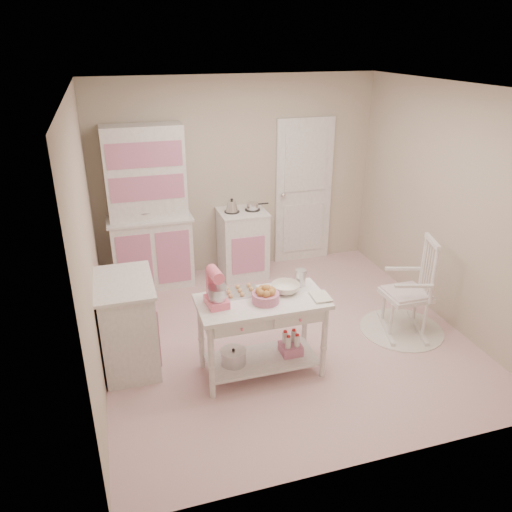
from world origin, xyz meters
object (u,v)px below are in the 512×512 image
(stand_mixer, at_px, (216,288))
(base_cabinet, at_px, (128,323))
(work_table, at_px, (262,337))
(stove, at_px, (243,243))
(bread_basket, at_px, (266,298))
(hutch, at_px, (149,209))
(rocking_chair, at_px, (407,286))

(stand_mixer, bearing_deg, base_cabinet, 142.58)
(base_cabinet, xyz_separation_m, work_table, (1.20, -0.51, -0.06))
(work_table, bearing_deg, stove, 79.29)
(stove, bearing_deg, stand_mixer, -111.10)
(bread_basket, bearing_deg, stove, 80.03)
(stand_mixer, xyz_separation_m, bread_basket, (0.44, -0.07, -0.12))
(hutch, xyz_separation_m, bread_basket, (0.81, -2.27, -0.19))
(work_table, bearing_deg, rocking_chair, 8.82)
(hutch, distance_m, rocking_chair, 3.23)
(hutch, bearing_deg, rocking_chair, -37.84)
(stove, height_order, rocking_chair, rocking_chair)
(hutch, height_order, stove, hutch)
(hutch, relative_size, base_cabinet, 2.26)
(base_cabinet, height_order, rocking_chair, rocking_chair)
(work_table, xyz_separation_m, bread_basket, (0.02, -0.05, 0.45))
(base_cabinet, bearing_deg, bread_basket, -24.51)
(bread_basket, bearing_deg, hutch, 109.57)
(work_table, bearing_deg, base_cabinet, 157.13)
(bread_basket, bearing_deg, stand_mixer, 170.96)
(stove, distance_m, base_cabinet, 2.32)
(stand_mixer, bearing_deg, hutch, 93.98)
(stove, bearing_deg, bread_basket, -99.97)
(rocking_chair, distance_m, stand_mixer, 2.20)
(base_cabinet, bearing_deg, work_table, -22.87)
(hutch, bearing_deg, stand_mixer, -80.50)
(stove, height_order, bread_basket, stove)
(hutch, distance_m, base_cabinet, 1.86)
(stove, bearing_deg, work_table, -100.71)
(work_table, distance_m, bread_basket, 0.45)
(hutch, height_order, base_cabinet, hutch)
(base_cabinet, distance_m, stand_mixer, 1.05)
(hutch, bearing_deg, work_table, -70.48)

